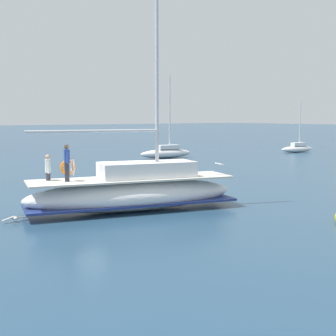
{
  "coord_description": "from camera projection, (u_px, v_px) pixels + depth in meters",
  "views": [
    {
      "loc": [
        19.43,
        -10.35,
        4.24
      ],
      "look_at": [
        1.78,
        2.59,
        1.8
      ],
      "focal_mm": 49.88,
      "sensor_mm": 36.0,
      "label": 1
    }
  ],
  "objects": [
    {
      "name": "main_sailboat",
      "position": [
        134.0,
        190.0,
        20.97
      ],
      "size": [
        4.73,
        9.9,
        13.79
      ],
      "color": "white",
      "rests_on": "ground"
    },
    {
      "name": "seagull",
      "position": [
        14.0,
        218.0,
        18.71
      ],
      "size": [
        0.48,
        1.03,
        0.17
      ],
      "color": "silver",
      "rests_on": "ground"
    },
    {
      "name": "moored_cutter_left",
      "position": [
        297.0,
        148.0,
        54.86
      ],
      "size": [
        1.77,
        4.72,
        6.01
      ],
      "color": "white",
      "rests_on": "ground"
    },
    {
      "name": "moored_sloop_far",
      "position": [
        166.0,
        152.0,
        47.24
      ],
      "size": [
        2.05,
        5.84,
        8.35
      ],
      "color": "silver",
      "rests_on": "ground"
    },
    {
      "name": "ground_plane",
      "position": [
        102.0,
        206.0,
        22.12
      ],
      "size": [
        400.0,
        400.0,
        0.0
      ],
      "primitive_type": "plane",
      "color": "navy"
    }
  ]
}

